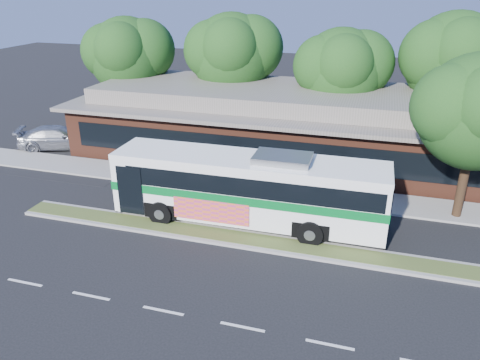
{
  "coord_description": "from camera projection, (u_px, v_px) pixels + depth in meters",
  "views": [
    {
      "loc": [
        3.59,
        -17.33,
        11.06
      ],
      "look_at": [
        -2.44,
        2.87,
        2.0
      ],
      "focal_mm": 35.0,
      "sensor_mm": 36.0,
      "label": 1
    }
  ],
  "objects": [
    {
      "name": "tree_bg_a",
      "position": [
        133.0,
        54.0,
        35.41
      ],
      "size": [
        6.47,
        5.8,
        8.63
      ],
      "color": "black",
      "rests_on": "ground"
    },
    {
      "name": "sedan",
      "position": [
        58.0,
        138.0,
        32.98
      ],
      "size": [
        5.89,
        4.21,
        1.58
      ],
      "primitive_type": "imported",
      "rotation": [
        0.0,
        0.0,
        1.98
      ],
      "color": "#9C9EA3",
      "rests_on": "ground"
    },
    {
      "name": "sidewalk",
      "position": [
        300.0,
        193.0,
        26.18
      ],
      "size": [
        44.0,
        2.6,
        0.12
      ],
      "primitive_type": "cube",
      "color": "gray",
      "rests_on": "ground"
    },
    {
      "name": "plaza_building",
      "position": [
        318.0,
        125.0,
        31.16
      ],
      "size": [
        33.2,
        11.2,
        4.45
      ],
      "color": "#5A2B1C",
      "rests_on": "ground"
    },
    {
      "name": "parking_lot",
      "position": [
        64.0,
        144.0,
        34.1
      ],
      "size": [
        14.0,
        12.0,
        0.01
      ],
      "primitive_type": "cube",
      "color": "black",
      "rests_on": "ground"
    },
    {
      "name": "ground",
      "position": [
        274.0,
        253.0,
        20.57
      ],
      "size": [
        120.0,
        120.0,
        0.0
      ],
      "primitive_type": "plane",
      "color": "black",
      "rests_on": "ground"
    },
    {
      "name": "tree_bg_d",
      "position": [
        461.0,
        58.0,
        30.02
      ],
      "size": [
        6.91,
        6.2,
        9.37
      ],
      "color": "black",
      "rests_on": "ground"
    },
    {
      "name": "tree_bg_b",
      "position": [
        238.0,
        53.0,
        34.08
      ],
      "size": [
        6.69,
        6.0,
        9.0
      ],
      "color": "black",
      "rests_on": "ground"
    },
    {
      "name": "tree_bg_c",
      "position": [
        347.0,
        68.0,
        31.31
      ],
      "size": [
        6.24,
        5.6,
        8.26
      ],
      "color": "black",
      "rests_on": "ground"
    },
    {
      "name": "median_strip",
      "position": [
        277.0,
        244.0,
        21.06
      ],
      "size": [
        26.0,
        1.1,
        0.15
      ],
      "primitive_type": "cube",
      "color": "#405122",
      "rests_on": "ground"
    },
    {
      "name": "transit_bus",
      "position": [
        249.0,
        184.0,
        22.35
      ],
      "size": [
        13.18,
        3.23,
        3.69
      ],
      "rotation": [
        0.0,
        0.0,
        0.01
      ],
      "color": "white",
      "rests_on": "ground"
    }
  ]
}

